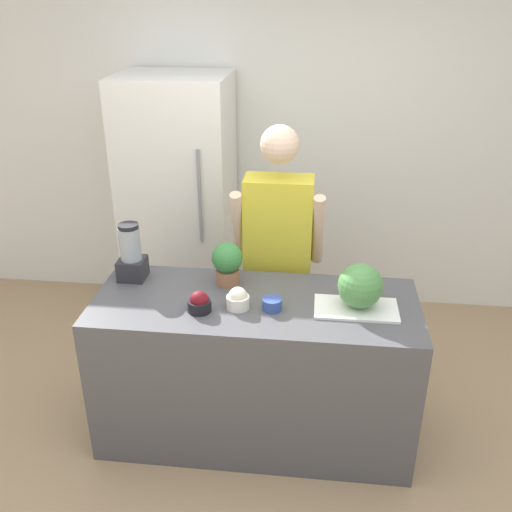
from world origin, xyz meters
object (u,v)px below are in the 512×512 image
object	(u,v)px
person	(278,259)
bowl_small_blue	(272,304)
blender	(131,255)
bowl_cherries	(199,303)
watermelon	(360,286)
potted_plant	(227,262)
bowl_cream	(238,299)
refrigerator	(180,203)

from	to	relation	value
person	bowl_small_blue	xyz separation A→B (m)	(0.02, -0.61, 0.03)
bowl_small_blue	blender	xyz separation A→B (m)	(-0.82, 0.26, 0.12)
bowl_small_blue	blender	distance (m)	0.87
person	bowl_small_blue	distance (m)	0.61
bowl_cherries	bowl_small_blue	bearing A→B (deg)	8.76
watermelon	bowl_small_blue	distance (m)	0.46
watermelon	potted_plant	distance (m)	0.74
bowl_cream	bowl_small_blue	bearing A→B (deg)	1.27
person	potted_plant	bearing A→B (deg)	-125.41
refrigerator	watermelon	bearing A→B (deg)	-46.03
blender	bowl_cream	bearing A→B (deg)	-22.15
person	blender	world-z (taller)	person
refrigerator	potted_plant	xyz separation A→B (m)	(0.54, -1.12, 0.09)
watermelon	bowl_cherries	bearing A→B (deg)	-171.56
bowl_cherries	potted_plant	world-z (taller)	potted_plant
potted_plant	watermelon	bearing A→B (deg)	-14.60
refrigerator	watermelon	world-z (taller)	refrigerator
refrigerator	bowl_cherries	world-z (taller)	refrigerator
refrigerator	bowl_cream	bearing A→B (deg)	-65.17
refrigerator	bowl_cherries	size ratio (longest dim) A/B	15.14
refrigerator	bowl_cream	distance (m)	1.51
person	bowl_cherries	bearing A→B (deg)	-117.80
bowl_cream	blender	distance (m)	0.70
watermelon	bowl_small_blue	bearing A→B (deg)	-171.83
bowl_small_blue	potted_plant	bearing A→B (deg)	137.31
watermelon	potted_plant	world-z (taller)	same
watermelon	blender	size ratio (longest dim) A/B	0.70
person	potted_plant	size ratio (longest dim) A/B	6.89
bowl_cream	potted_plant	world-z (taller)	potted_plant
bowl_cream	bowl_small_blue	world-z (taller)	bowl_cream
bowl_small_blue	blender	size ratio (longest dim) A/B	0.31
bowl_cherries	bowl_small_blue	distance (m)	0.37
watermelon	bowl_cream	xyz separation A→B (m)	(-0.62, -0.07, -0.08)
refrigerator	blender	world-z (taller)	refrigerator
bowl_cherries	person	bearing A→B (deg)	62.20
person	bowl_cream	distance (m)	0.64
watermelon	bowl_small_blue	xyz separation A→B (m)	(-0.45, -0.06, -0.10)
bowl_cherries	bowl_small_blue	xyz separation A→B (m)	(0.37, 0.06, -0.02)
blender	person	bearing A→B (deg)	23.61
bowl_cream	blender	size ratio (longest dim) A/B	0.36
bowl_cream	potted_plant	size ratio (longest dim) A/B	0.49
person	blender	size ratio (longest dim) A/B	5.11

